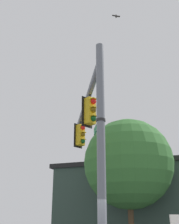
% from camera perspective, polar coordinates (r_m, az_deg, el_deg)
% --- Properties ---
extents(signal_pole, '(0.25, 0.25, 7.36)m').
position_cam_1_polar(signal_pole, '(8.03, 2.40, -8.92)').
color(signal_pole, slate).
rests_on(signal_pole, ground).
extents(mast_arm, '(4.26, 5.65, 0.22)m').
position_cam_1_polar(mast_arm, '(12.18, -0.67, 1.85)').
color(mast_arm, slate).
extents(traffic_light_nearest_pole, '(0.54, 0.49, 1.31)m').
position_cam_1_polar(traffic_light_nearest_pole, '(10.80, 0.18, 0.24)').
color(traffic_light_nearest_pole, black).
extents(traffic_light_mid_inner, '(0.54, 0.49, 1.31)m').
position_cam_1_polar(traffic_light_mid_inner, '(14.04, -1.81, -4.69)').
color(traffic_light_mid_inner, black).
extents(street_name_sign, '(0.89, 1.15, 0.22)m').
position_cam_1_polar(street_name_sign, '(8.65, 1.87, -2.48)').
color(street_name_sign, '#147238').
extents(bird_flying, '(0.28, 0.31, 0.11)m').
position_cam_1_polar(bird_flying, '(13.09, 5.43, 18.85)').
color(bird_flying, '#4C4742').
extents(storefront_building, '(11.82, 15.35, 5.51)m').
position_cam_1_polar(storefront_building, '(20.63, 14.42, -17.98)').
color(storefront_building, '#33473D').
rests_on(storefront_building, ground).
extents(tree_by_storefront, '(5.08, 5.08, 7.48)m').
position_cam_1_polar(tree_by_storefront, '(16.40, 7.91, -10.28)').
color(tree_by_storefront, '#4C3823').
rests_on(tree_by_storefront, ground).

